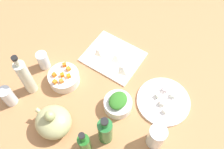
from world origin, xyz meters
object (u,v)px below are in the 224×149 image
object	(u,v)px
drinking_glass_2	(8,96)
bowl_carrots	(64,78)
bowl_greens	(118,104)
teapot	(53,122)
bottle_2	(85,145)
cutting_board	(113,57)
bottle_0	(26,77)
bottle_3	(105,131)
drinking_glass_1	(43,60)
drinking_glass_0	(156,137)
plate_tofu	(163,101)

from	to	relation	value
drinking_glass_2	bowl_carrots	bearing A→B (deg)	-121.89
bowl_greens	drinking_glass_2	xyz separation A→B (cm)	(44.94, 25.71, 2.90)
teapot	bottle_2	distance (cm)	18.65
cutting_board	teapot	bearing A→B (deg)	88.30
bowl_greens	bottle_0	distance (cm)	44.91
bottle_0	drinking_glass_2	xyz separation A→B (cm)	(3.57, 10.64, -5.97)
cutting_board	bottle_3	distance (cm)	44.93
bowl_greens	drinking_glass_1	world-z (taller)	drinking_glass_1
bottle_0	bottle_3	xyz separation A→B (cm)	(-44.76, 0.53, -3.01)
bottle_0	bottle_2	world-z (taller)	bottle_0
teapot	drinking_glass_2	xyz separation A→B (cm)	(25.96, 1.89, -0.02)
bowl_carrots	drinking_glass_0	size ratio (longest dim) A/B	1.15
plate_tofu	bottle_0	xyz separation A→B (cm)	(58.62, 29.42, 11.03)
plate_tofu	bowl_greens	world-z (taller)	bowl_greens
drinking_glass_1	teapot	bearing A→B (deg)	138.64
drinking_glass_0	drinking_glass_1	xyz separation A→B (cm)	(67.58, -4.34, -1.65)
drinking_glass_2	bottle_0	bearing A→B (deg)	-108.55
plate_tofu	bowl_carrots	world-z (taller)	bowl_carrots
drinking_glass_2	plate_tofu	bearing A→B (deg)	-147.21
teapot	bottle_3	xyz separation A→B (cm)	(-22.37, -8.21, 2.94)
bowl_carrots	drinking_glass_2	xyz separation A→B (cm)	(14.45, 23.23, 2.76)
teapot	bottle_0	size ratio (longest dim) A/B	0.66
teapot	bottle_3	bearing A→B (deg)	-159.85
cutting_board	drinking_glass_0	xyz separation A→B (cm)	(-40.19, 28.56, 6.24)
bowl_carrots	bottle_3	xyz separation A→B (cm)	(-33.88, 13.12, 5.72)
bottle_3	drinking_glass_0	world-z (taller)	bottle_3
teapot	bottle_2	world-z (taller)	bottle_2
drinking_glass_0	plate_tofu	bearing A→B (deg)	-74.73
bottle_2	drinking_glass_0	world-z (taller)	bottle_2
bottle_0	bottle_2	size ratio (longest dim) A/B	1.30
bottle_0	drinking_glass_1	size ratio (longest dim) A/B	2.70
drinking_glass_1	drinking_glass_2	xyz separation A→B (cm)	(-0.03, 24.77, 0.57)
bowl_carrots	teapot	bearing A→B (deg)	118.35
bowl_carrots	bottle_0	bearing A→B (deg)	49.16
plate_tofu	bottle_0	world-z (taller)	bottle_0
bowl_carrots	bottle_2	xyz separation A→B (cm)	(-29.92, 22.36, 5.57)
bowl_greens	drinking_glass_2	size ratio (longest dim) A/B	1.18
teapot	drinking_glass_1	bearing A→B (deg)	-41.36
bowl_greens	teapot	distance (cm)	30.60
bowl_carrots	bottle_2	distance (cm)	37.76
bottle_2	bowl_greens	bearing A→B (deg)	-91.31
bowl_greens	bowl_carrots	world-z (taller)	bowl_carrots
bowl_greens	bottle_3	bearing A→B (deg)	102.26
bottle_3	drinking_glass_0	size ratio (longest dim) A/B	1.54
bowl_greens	plate_tofu	bearing A→B (deg)	-140.26
bottle_3	drinking_glass_2	distance (cm)	49.46
bottle_0	bottle_3	bearing A→B (deg)	179.32
drinking_glass_0	drinking_glass_1	size ratio (longest dim) A/B	1.32
bottle_0	drinking_glass_0	xyz separation A→B (cm)	(-63.98, -9.80, -4.89)
bowl_carrots	drinking_glass_1	bearing A→B (deg)	-6.10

